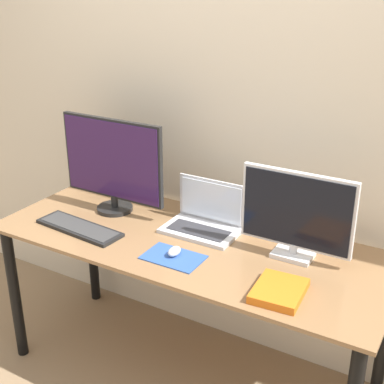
{
  "coord_description": "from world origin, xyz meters",
  "views": [
    {
      "loc": [
        1.09,
        -1.49,
        1.91
      ],
      "look_at": [
        0.0,
        0.39,
        1.0
      ],
      "focal_mm": 50.0,
      "sensor_mm": 36.0,
      "label": 1
    }
  ],
  "objects_px": {
    "monitor_right": "(296,214)",
    "keyboard": "(79,228)",
    "monitor_left": "(113,164)",
    "laptop": "(205,218)",
    "mouse": "(174,251)",
    "book": "(279,291)"
  },
  "relations": [
    {
      "from": "monitor_right",
      "to": "keyboard",
      "type": "relative_size",
      "value": 1.05
    },
    {
      "from": "monitor_left",
      "to": "laptop",
      "type": "distance_m",
      "value": 0.54
    },
    {
      "from": "laptop",
      "to": "keyboard",
      "type": "bearing_deg",
      "value": -149.2
    },
    {
      "from": "keyboard",
      "to": "mouse",
      "type": "distance_m",
      "value": 0.52
    },
    {
      "from": "laptop",
      "to": "keyboard",
      "type": "xyz_separation_m",
      "value": [
        -0.51,
        -0.3,
        -0.05
      ]
    },
    {
      "from": "monitor_right",
      "to": "mouse",
      "type": "bearing_deg",
      "value": -150.21
    },
    {
      "from": "monitor_left",
      "to": "mouse",
      "type": "bearing_deg",
      "value": -26.19
    },
    {
      "from": "laptop",
      "to": "mouse",
      "type": "relative_size",
      "value": 4.69
    },
    {
      "from": "monitor_left",
      "to": "mouse",
      "type": "xyz_separation_m",
      "value": [
        0.51,
        -0.25,
        -0.23
      ]
    },
    {
      "from": "monitor_left",
      "to": "keyboard",
      "type": "height_order",
      "value": "monitor_left"
    },
    {
      "from": "monitor_left",
      "to": "keyboard",
      "type": "relative_size",
      "value": 1.25
    },
    {
      "from": "laptop",
      "to": "book",
      "type": "height_order",
      "value": "laptop"
    },
    {
      "from": "monitor_right",
      "to": "book",
      "type": "height_order",
      "value": "monitor_right"
    },
    {
      "from": "keyboard",
      "to": "mouse",
      "type": "height_order",
      "value": "mouse"
    },
    {
      "from": "monitor_left",
      "to": "book",
      "type": "distance_m",
      "value": 1.08
    },
    {
      "from": "mouse",
      "to": "monitor_right",
      "type": "bearing_deg",
      "value": 29.79
    },
    {
      "from": "monitor_right",
      "to": "keyboard",
      "type": "height_order",
      "value": "monitor_right"
    },
    {
      "from": "monitor_right",
      "to": "laptop",
      "type": "distance_m",
      "value": 0.48
    },
    {
      "from": "monitor_left",
      "to": "mouse",
      "type": "distance_m",
      "value": 0.61
    },
    {
      "from": "laptop",
      "to": "book",
      "type": "xyz_separation_m",
      "value": [
        0.51,
        -0.34,
        -0.04
      ]
    },
    {
      "from": "monitor_left",
      "to": "monitor_right",
      "type": "relative_size",
      "value": 1.19
    },
    {
      "from": "laptop",
      "to": "book",
      "type": "distance_m",
      "value": 0.62
    }
  ]
}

